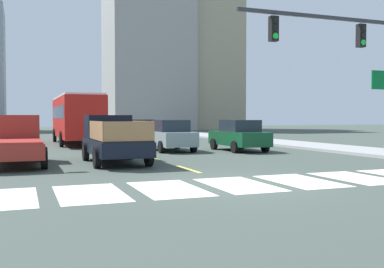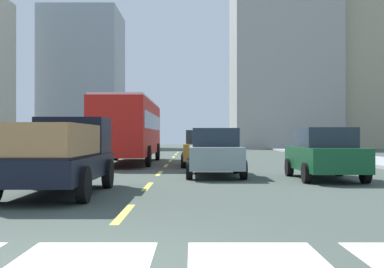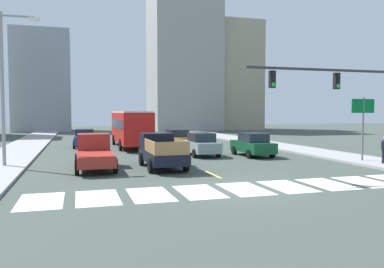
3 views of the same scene
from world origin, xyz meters
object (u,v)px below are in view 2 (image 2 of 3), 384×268
city_bus (131,126)px  sedan_near_left (60,147)px  sedan_mid (326,154)px  sedan_near_right (204,148)px  sedan_far (216,152)px  pickup_stakebed (63,156)px

city_bus → sedan_near_left: bearing=161.2°
city_bus → sedan_mid: city_bus is taller
sedan_mid → sedan_near_right: 8.30m
sedan_near_right → sedan_far: same height
pickup_stakebed → sedan_far: pickup_stakebed is taller
city_bus → sedan_mid: (7.71, -9.79, -1.09)m
city_bus → sedan_far: size_ratio=2.45×
sedan_near_right → pickup_stakebed: bearing=-107.9°
sedan_near_right → sedan_near_left: (-7.93, 3.70, 0.00)m
sedan_mid → sedan_near_right: bearing=120.1°
city_bus → sedan_near_right: (3.82, -2.47, -1.09)m
pickup_stakebed → city_bus: 13.66m
sedan_near_left → sedan_far: bearing=-50.6°
sedan_mid → sedan_near_left: 16.17m
sedan_mid → sedan_near_left: same height
pickup_stakebed → sedan_mid: (7.73, 3.83, -0.08)m
pickup_stakebed → sedan_far: 6.62m
pickup_stakebed → city_bus: size_ratio=0.48×
city_bus → sedan_near_left: size_ratio=2.45×
pickup_stakebed → sedan_near_right: (3.84, 11.16, -0.08)m
pickup_stakebed → sedan_near_left: (-4.09, 14.86, -0.08)m
sedan_far → sedan_near_left: bearing=132.1°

